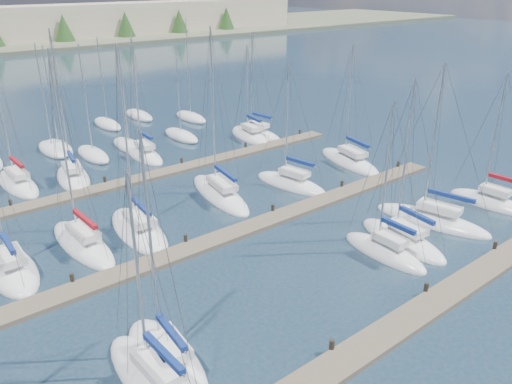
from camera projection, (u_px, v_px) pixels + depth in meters
ground at (47, 114)px, 68.31m from camera, size 400.00×400.00×0.00m
dock_near at (396, 328)px, 26.61m from camera, size 44.00×1.93×1.10m
dock_mid at (239, 231)px, 36.66m from camera, size 44.00×1.93×1.10m
dock_far at (150, 176)px, 46.71m from camera, size 44.00×1.93×1.10m
sailboat_p at (144, 155)px, 52.32m from camera, size 2.85×7.47×12.63m
sailboat_k at (220, 194)px, 42.90m from camera, size 4.28×10.08×14.65m
sailboat_n at (18, 183)px, 45.03m from camera, size 2.82×8.35×14.84m
sailboat_h at (12, 270)px, 31.85m from camera, size 3.02×7.51×12.63m
sailboat_q at (250, 136)px, 58.38m from camera, size 3.86×7.93×11.19m
sailboat_g at (489, 202)px, 41.34m from camera, size 2.78×6.84×11.53m
sailboat_r at (256, 133)px, 59.35m from camera, size 3.16×7.73×12.50m
sailboat_c at (166, 360)px, 24.36m from camera, size 3.34×7.56×12.44m
sailboat_f at (432, 220)px, 38.31m from camera, size 4.52×9.28×12.78m
sailboat_e at (402, 240)px, 35.43m from camera, size 3.35×7.84×12.25m
sailboat_l at (291, 183)px, 45.06m from camera, size 3.73×7.95×11.76m
sailboat_d at (384, 252)px, 33.87m from camera, size 2.20×6.73×11.31m
sailboat_o at (73, 177)px, 46.39m from camera, size 4.07×7.90×14.15m
sailboat_m at (349, 161)px, 50.49m from camera, size 4.56×9.29×12.38m
sailboat_b at (156, 381)px, 23.10m from camera, size 2.73×8.08×11.21m
sailboat_i at (83, 244)px, 34.91m from camera, size 2.83×8.79×14.16m
sailboat_j at (139, 230)px, 36.83m from camera, size 3.81×8.76×14.20m
distant_boats at (54, 148)px, 54.05m from camera, size 36.93×20.75×13.30m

